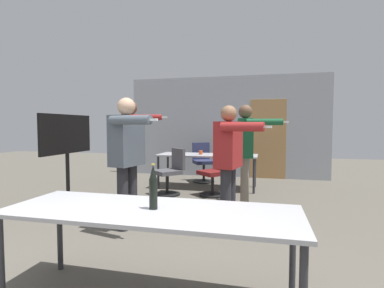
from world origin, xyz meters
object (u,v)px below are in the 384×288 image
(tv_screen, at_px, (67,150))
(office_chair_far_right, at_px, (170,173))
(office_chair_side_rolled, at_px, (216,174))
(person_near_casual, at_px, (128,151))
(person_left_plaid, at_px, (132,140))
(drink_cup, at_px, (201,152))
(beer_bottle, at_px, (153,188))
(person_center_tall, at_px, (229,154))
(office_chair_near_pushed, at_px, (203,163))
(person_far_watching, at_px, (246,145))

(tv_screen, distance_m, office_chair_far_right, 2.01)
(office_chair_side_rolled, bearing_deg, person_near_casual, 111.47)
(person_left_plaid, bearing_deg, drink_cup, 141.06)
(person_left_plaid, xyz_separation_m, beer_bottle, (1.46, -2.74, -0.21))
(office_chair_side_rolled, bearing_deg, office_chair_far_right, 51.48)
(person_center_tall, distance_m, office_chair_near_pushed, 3.27)
(person_near_casual, distance_m, person_far_watching, 2.10)
(person_far_watching, distance_m, office_chair_far_right, 1.71)
(person_center_tall, relative_size, office_chair_far_right, 1.80)
(tv_screen, bearing_deg, beer_bottle, -132.76)
(person_far_watching, distance_m, person_left_plaid, 1.98)
(person_near_casual, xyz_separation_m, drink_cup, (0.39, 2.79, -0.26))
(office_chair_near_pushed, bearing_deg, beer_bottle, 69.64)
(person_center_tall, xyz_separation_m, person_far_watching, (0.16, 1.06, 0.06))
(person_near_casual, height_order, person_center_tall, person_near_casual)
(office_chair_far_right, height_order, drink_cup, office_chair_far_right)
(drink_cup, bearing_deg, office_chair_near_pushed, 97.77)
(person_left_plaid, xyz_separation_m, office_chair_far_right, (0.45, 0.81, -0.69))
(tv_screen, height_order, person_near_casual, person_near_casual)
(person_far_watching, distance_m, drink_cup, 1.67)
(tv_screen, height_order, office_chair_side_rolled, tv_screen)
(office_chair_near_pushed, xyz_separation_m, office_chair_side_rolled, (0.53, -1.36, -0.03))
(office_chair_near_pushed, distance_m, drink_cup, 0.82)
(office_chair_side_rolled, bearing_deg, beer_bottle, 134.11)
(person_center_tall, height_order, office_chair_side_rolled, person_center_tall)
(office_chair_near_pushed, distance_m, beer_bottle, 5.12)
(drink_cup, bearing_deg, tv_screen, -128.70)
(tv_screen, bearing_deg, drink_cup, -38.70)
(beer_bottle, bearing_deg, office_chair_near_pushed, 97.35)
(person_far_watching, height_order, office_chair_side_rolled, person_far_watching)
(office_chair_near_pushed, bearing_deg, person_left_plaid, 43.16)
(office_chair_side_rolled, bearing_deg, person_far_watching, 175.86)
(tv_screen, relative_size, beer_bottle, 4.54)
(person_far_watching, bearing_deg, beer_bottle, -16.68)
(drink_cup, bearing_deg, person_left_plaid, -119.95)
(person_near_casual, bearing_deg, person_left_plaid, -144.52)
(beer_bottle, bearing_deg, office_chair_side_rolled, 91.86)
(person_center_tall, xyz_separation_m, office_chair_far_right, (-1.35, 1.57, -0.55))
(person_near_casual, bearing_deg, drink_cup, -175.41)
(person_far_watching, relative_size, beer_bottle, 5.04)
(person_left_plaid, relative_size, beer_bottle, 5.28)
(person_left_plaid, height_order, office_chair_near_pushed, person_left_plaid)
(person_far_watching, bearing_deg, office_chair_side_rolled, -143.74)
(person_center_tall, relative_size, beer_bottle, 4.81)
(person_left_plaid, relative_size, office_chair_near_pushed, 1.90)
(person_near_casual, distance_m, office_chair_far_right, 2.12)
(office_chair_far_right, xyz_separation_m, office_chair_side_rolled, (0.89, 0.14, -0.00))
(person_near_casual, height_order, person_far_watching, person_near_casual)
(person_near_casual, xyz_separation_m, person_far_watching, (1.44, 1.52, 0.00))
(tv_screen, bearing_deg, person_near_casual, -113.78)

